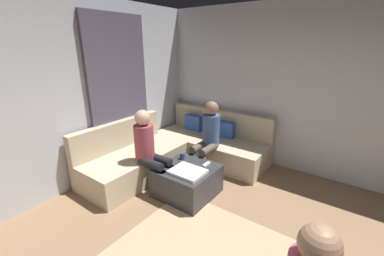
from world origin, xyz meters
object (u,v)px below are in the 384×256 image
(sectional_couch, at_px, (180,150))
(game_remote, at_px, (206,164))
(person_on_couch_back, at_px, (208,135))
(coffee_mug, at_px, (183,156))
(person_on_couch_side, at_px, (149,148))
(ottoman, at_px, (187,181))

(sectional_couch, distance_m, game_remote, 0.95)
(sectional_couch, bearing_deg, person_on_couch_back, 5.77)
(sectional_couch, bearing_deg, coffee_mug, -47.11)
(coffee_mug, height_order, person_on_couch_back, person_on_couch_back)
(person_on_couch_back, bearing_deg, sectional_couch, 5.77)
(coffee_mug, xyz_separation_m, person_on_couch_side, (-0.29, -0.39, 0.19))
(sectional_couch, distance_m, person_on_couch_back, 0.67)
(ottoman, relative_size, game_remote, 5.07)
(sectional_couch, height_order, person_on_couch_side, person_on_couch_side)
(ottoman, xyz_separation_m, person_on_couch_back, (-0.11, 0.70, 0.45))
(coffee_mug, distance_m, person_on_couch_back, 0.57)
(game_remote, xyz_separation_m, person_on_couch_back, (-0.29, 0.48, 0.23))
(coffee_mug, distance_m, game_remote, 0.40)
(person_on_couch_side, bearing_deg, person_on_couch_back, 156.50)
(game_remote, relative_size, person_on_couch_back, 0.12)
(coffee_mug, bearing_deg, person_on_couch_side, -126.41)
(person_on_couch_back, bearing_deg, game_remote, 120.97)
(person_on_couch_back, bearing_deg, person_on_couch_side, 66.50)
(coffee_mug, relative_size, person_on_couch_back, 0.08)
(person_on_couch_side, bearing_deg, coffee_mug, 143.59)
(game_remote, xyz_separation_m, person_on_couch_side, (-0.69, -0.43, 0.23))
(ottoman, height_order, game_remote, game_remote)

